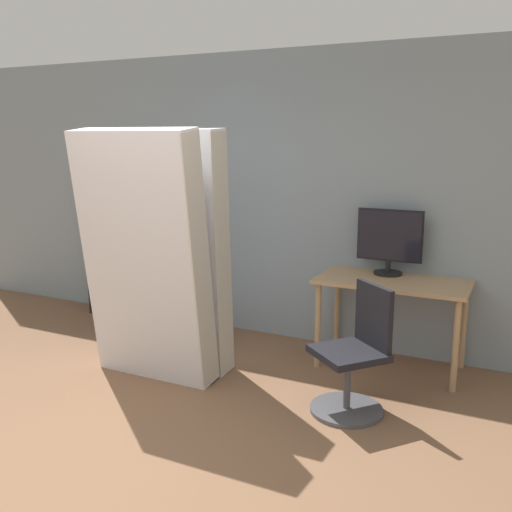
{
  "coord_description": "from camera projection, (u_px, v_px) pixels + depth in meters",
  "views": [
    {
      "loc": [
        2.24,
        -2.31,
        1.93
      ],
      "look_at": [
        0.41,
        1.43,
        1.05
      ],
      "focal_mm": 40.0,
      "sensor_mm": 36.0,
      "label": 1
    }
  ],
  "objects": [
    {
      "name": "bookshelf",
      "position": [
        120.0,
        240.0,
        6.16
      ],
      "size": [
        0.86,
        0.29,
        1.66
      ],
      "color": "black",
      "rests_on": "ground"
    },
    {
      "name": "monitor",
      "position": [
        389.0,
        239.0,
        4.83
      ],
      "size": [
        0.56,
        0.24,
        0.56
      ],
      "color": "black",
      "rests_on": "desk"
    },
    {
      "name": "ground_plane",
      "position": [
        89.0,
        467.0,
        3.39
      ],
      "size": [
        16.0,
        16.0,
        0.0
      ],
      "primitive_type": "plane",
      "color": "brown"
    },
    {
      "name": "mattress_near",
      "position": [
        146.0,
        259.0,
        4.42
      ],
      "size": [
        1.03,
        0.47,
        1.99
      ],
      "color": "silver",
      "rests_on": "ground"
    },
    {
      "name": "desk",
      "position": [
        392.0,
        292.0,
        4.72
      ],
      "size": [
        1.23,
        0.64,
        0.76
      ],
      "color": "tan",
      "rests_on": "ground"
    },
    {
      "name": "mattress_far",
      "position": [
        170.0,
        251.0,
        4.7
      ],
      "size": [
        1.03,
        0.34,
        1.99
      ],
      "color": "silver",
      "rests_on": "ground"
    },
    {
      "name": "wall_back",
      "position": [
        273.0,
        198.0,
        5.43
      ],
      "size": [
        8.0,
        0.06,
        2.7
      ],
      "color": "gray",
      "rests_on": "ground"
    },
    {
      "name": "office_chair",
      "position": [
        355.0,
        362.0,
        4.02
      ],
      "size": [
        0.62,
        0.62,
        0.92
      ],
      "color": "#4C4C51",
      "rests_on": "ground"
    }
  ]
}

